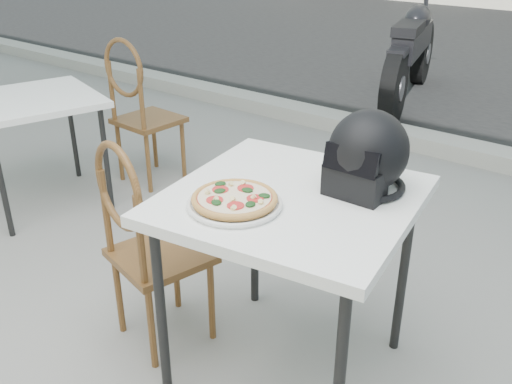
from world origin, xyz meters
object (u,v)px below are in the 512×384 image
Objects in this scene: cafe_table_main at (291,213)px; cafe_chair_side at (139,104)px; plate at (235,204)px; cafe_chair_main at (144,236)px; helmet at (367,156)px; cafe_table_side at (33,107)px; motorcycle at (411,53)px; pizza at (235,198)px.

cafe_table_main is 2.00m from cafe_chair_side.
plate is 0.44× the size of cafe_chair_main.
plate is 0.48m from helmet.
motorcycle is (0.84, 3.48, -0.16)m from cafe_table_side.
helmet reaches higher than cafe_table_main.
cafe_table_side is at bearing 166.26° from plate.
plate is at bearing -126.06° from helmet.
cafe_chair_side is at bearing -27.38° from cafe_chair_main.
cafe_chair_side is at bearing 67.10° from cafe_table_side.
motorcycle is (0.59, 2.89, -0.08)m from cafe_chair_side.
cafe_chair_main is at bearing -151.71° from helmet.
cafe_chair_side is (-1.79, 0.88, -0.16)m from cafe_table_main.
helmet is 0.91m from cafe_chair_main.
cafe_chair_main reaches higher than cafe_table_side.
cafe_chair_side reaches higher than cafe_table_main.
cafe_chair_side is (-1.25, 1.09, 0.03)m from cafe_chair_main.
pizza is 2.01m from cafe_table_side.
helmet is at bearing -83.15° from motorcycle.
cafe_chair_side is (-1.70, 1.07, -0.24)m from plate.
helmet is 2.11m from cafe_chair_side.
plate is 1.18× the size of pizza.
cafe_chair_main is (-0.45, -0.02, -0.27)m from plate.
pizza reaches higher than plate.
plate reaches higher than cafe_table_side.
helmet is 2.24m from cafe_table_side.
cafe_chair_main is at bearing 142.17° from cafe_chair_side.
pizza is (-0.10, -0.19, 0.10)m from cafe_table_main.
pizza is at bearing 151.04° from cafe_chair_side.
cafe_table_side is at bearing -117.82° from motorcycle.
motorcycle is (-1.37, 3.57, -0.43)m from helmet.
cafe_table_main is 0.44× the size of motorcycle.
helmet is at bearing 54.64° from pizza.
plate is 1.38× the size of helmet.
pizza is 0.54m from cafe_chair_main.
motorcycle is (-1.10, 3.95, -0.32)m from plate.
cafe_table_main reaches higher than cafe_table_side.
helmet is (0.17, 0.19, 0.20)m from cafe_table_main.
cafe_table_main is 0.62m from cafe_chair_main.
cafe_chair_main reaches higher than cafe_table_main.
cafe_table_side is at bearing -4.60° from cafe_chair_main.
motorcycle reaches higher than cafe_table_main.
cafe_chair_side is (-1.97, 0.69, -0.35)m from helmet.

